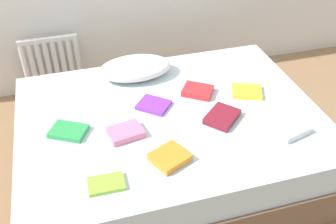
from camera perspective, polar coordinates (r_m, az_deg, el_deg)
The scene contains 13 objects.
ground_plane at distance 2.89m, azimuth 0.28°, elevation -8.18°, with size 8.00×8.00×0.00m, color #93704C.
bed at distance 2.71m, azimuth 0.29°, elevation -4.53°, with size 2.00×1.50×0.50m.
radiator at distance 3.58m, azimuth -16.66°, elevation 7.08°, with size 0.50×0.04×0.46m.
pillow at distance 2.91m, azimuth -4.83°, elevation 6.44°, with size 0.54×0.32×0.14m, color white.
textbook_purple at distance 2.61m, azimuth -2.12°, elevation 1.04°, with size 0.20×0.17×0.02m, color purple.
textbook_white at distance 2.52m, azimuth 17.36°, elevation -2.32°, with size 0.20×0.17×0.04m, color white.
textbook_red at distance 2.74m, azimuth 4.37°, elevation 3.11°, with size 0.20×0.16×0.04m, color red.
textbook_pink at distance 2.39m, azimuth -6.24°, elevation -2.98°, with size 0.20×0.15×0.04m, color pink.
textbook_yellow at distance 2.80m, azimuth 11.45°, elevation 2.98°, with size 0.20×0.17×0.03m, color yellow.
textbook_orange at distance 2.21m, azimuth 0.25°, elevation -6.64°, with size 0.19×0.18×0.04m, color orange.
textbook_green at distance 2.47m, azimuth -14.35°, elevation -2.73°, with size 0.22×0.15×0.03m, color green.
textbook_lime at distance 2.11m, azimuth -9.02°, elevation -10.35°, with size 0.19×0.13×0.02m, color #8CC638.
textbook_maroon at distance 2.52m, azimuth 7.92°, elevation -0.69°, with size 0.22×0.17×0.04m, color maroon.
Camera 1 is at (-0.58, -1.94, 2.06)m, focal length 41.65 mm.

